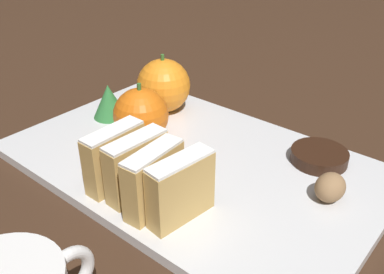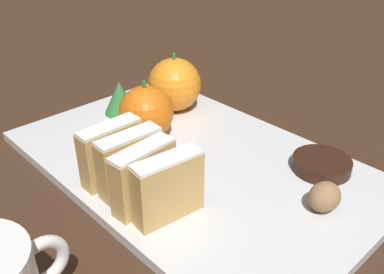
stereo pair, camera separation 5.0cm
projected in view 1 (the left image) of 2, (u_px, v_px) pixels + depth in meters
The scene contains 11 objects.
ground_plane at pixel (192, 167), 0.53m from camera, with size 6.00×6.00×0.00m, color #382316.
serving_platter at pixel (192, 162), 0.52m from camera, with size 0.28×0.44×0.01m.
stollen_slice_front at pixel (181, 189), 0.41m from camera, with size 0.07×0.03×0.07m.
stollen_slice_second at pixel (154, 180), 0.42m from camera, with size 0.07×0.03×0.07m.
stollen_slice_third at pixel (137, 167), 0.44m from camera, with size 0.07×0.03×0.07m.
stollen_slice_fourth at pixel (115, 158), 0.46m from camera, with size 0.07×0.02×0.07m.
orange_near at pixel (164, 86), 0.62m from camera, with size 0.08×0.08×0.09m.
orange_far at pixel (141, 115), 0.54m from camera, with size 0.07×0.07×0.08m.
walnut at pixel (330, 187), 0.44m from camera, with size 0.04×0.03×0.03m.
chocolate_cookie at pixel (319, 156), 0.51m from camera, with size 0.07×0.07×0.01m.
evergreen_sprig at pixel (109, 101), 0.61m from camera, with size 0.05×0.05×0.05m.
Camera 1 is at (-0.34, -0.28, 0.29)m, focal length 40.00 mm.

